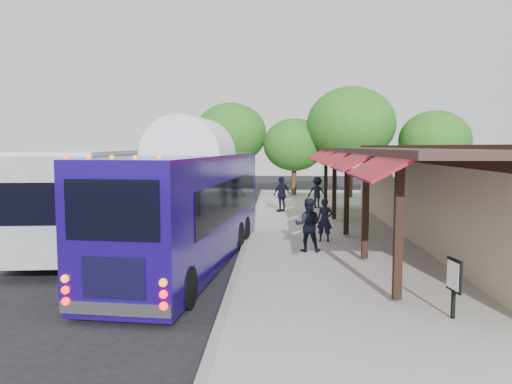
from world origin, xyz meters
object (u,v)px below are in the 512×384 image
(ped_c, at_px, (282,194))
(ped_b, at_px, (308,225))
(ped_d, at_px, (317,192))
(sign_board, at_px, (454,278))
(ped_a, at_px, (325,220))
(coach_bus, at_px, (190,201))
(city_bus, at_px, (100,190))

(ped_c, bearing_deg, ped_b, 54.48)
(ped_d, relative_size, sign_board, 1.42)
(ped_a, height_order, ped_b, ped_b)
(ped_a, bearing_deg, sign_board, -62.73)
(coach_bus, distance_m, city_bus, 5.62)
(city_bus, bearing_deg, sign_board, -46.81)
(coach_bus, distance_m, ped_d, 13.64)
(ped_a, xyz_separation_m, ped_c, (-1.45, 8.02, 0.15))
(ped_a, relative_size, sign_board, 1.28)
(ped_d, bearing_deg, city_bus, 66.14)
(ped_a, bearing_deg, city_bus, -171.06)
(city_bus, relative_size, sign_board, 10.69)
(coach_bus, height_order, ped_a, coach_bus)
(coach_bus, distance_m, ped_a, 5.32)
(city_bus, height_order, ped_a, city_bus)
(city_bus, xyz_separation_m, ped_c, (7.01, 7.16, -0.81))
(city_bus, relative_size, ped_c, 7.02)
(coach_bus, bearing_deg, city_bus, 143.32)
(ped_b, bearing_deg, ped_c, -80.89)
(ped_a, height_order, sign_board, ped_a)
(sign_board, bearing_deg, ped_a, 94.19)
(city_bus, xyz_separation_m, ped_d, (8.99, 8.91, -0.87))
(ped_a, bearing_deg, ped_c, 115.03)
(coach_bus, relative_size, ped_d, 6.55)
(ped_c, bearing_deg, city_bus, 5.75)
(ped_b, relative_size, ped_c, 0.95)
(ped_d, bearing_deg, coach_bus, 90.50)
(city_bus, bearing_deg, ped_d, 38.82)
(coach_bus, bearing_deg, ped_d, 75.03)
(city_bus, bearing_deg, ped_b, -24.53)
(ped_c, xyz_separation_m, ped_d, (1.98, 1.75, -0.06))
(ped_c, height_order, sign_board, ped_c)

